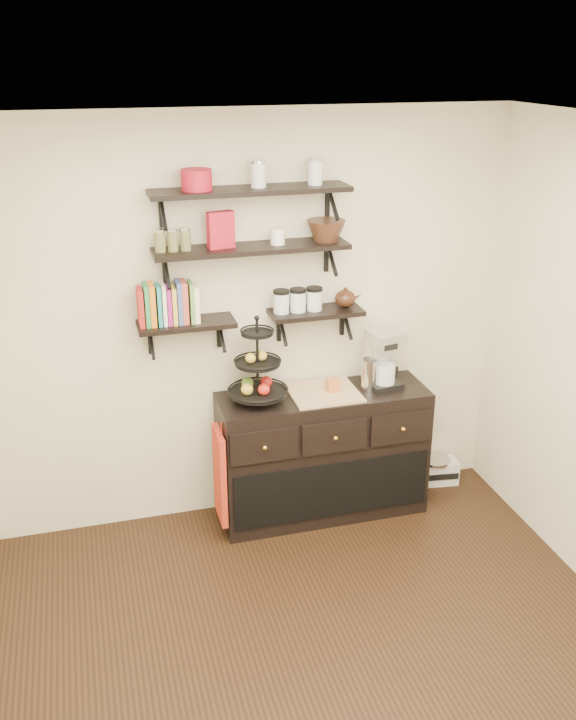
{
  "coord_description": "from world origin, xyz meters",
  "views": [
    {
      "loc": [
        -1.0,
        -2.81,
        3.01
      ],
      "look_at": [
        0.1,
        1.15,
        1.32
      ],
      "focal_mm": 38.0,
      "sensor_mm": 36.0,
      "label": 1
    }
  ],
  "objects_px": {
    "radio": "(434,470)",
    "sideboard": "(323,453)",
    "coffee_maker": "(383,359)",
    "fruit_stand": "(258,374)"
  },
  "relations": [
    {
      "from": "sideboard",
      "to": "radio",
      "type": "relative_size",
      "value": 3.97
    },
    {
      "from": "sideboard",
      "to": "fruit_stand",
      "type": "xyz_separation_m",
      "value": [
        -0.44,
        0.0,
        0.64
      ]
    },
    {
      "from": "coffee_maker",
      "to": "radio",
      "type": "bearing_deg",
      "value": 2.0
    },
    {
      "from": "coffee_maker",
      "to": "radio",
      "type": "xyz_separation_m",
      "value": [
        0.51,
        0.1,
        -0.99
      ]
    },
    {
      "from": "fruit_stand",
      "to": "coffee_maker",
      "type": "bearing_deg",
      "value": 1.5
    },
    {
      "from": "sideboard",
      "to": "coffee_maker",
      "type": "bearing_deg",
      "value": 3.67
    },
    {
      "from": "coffee_maker",
      "to": "radio",
      "type": "distance_m",
      "value": 1.12
    },
    {
      "from": "radio",
      "to": "sideboard",
      "type": "bearing_deg",
      "value": -165.0
    },
    {
      "from": "radio",
      "to": "fruit_stand",
      "type": "bearing_deg",
      "value": -167.74
    },
    {
      "from": "fruit_stand",
      "to": "radio",
      "type": "height_order",
      "value": "fruit_stand"
    }
  ]
}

